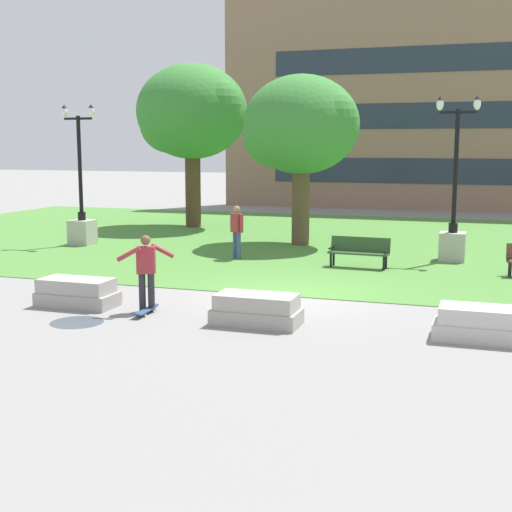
# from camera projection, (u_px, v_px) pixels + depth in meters

# --- Properties ---
(ground_plane) EXTENTS (140.00, 140.00, 0.00)m
(ground_plane) POSITION_uv_depth(u_px,v_px,m) (287.00, 297.00, 17.34)
(ground_plane) COLOR gray
(grass_lawn) EXTENTS (40.00, 20.00, 0.02)m
(grass_lawn) POSITION_uv_depth(u_px,v_px,m) (360.00, 243.00, 26.72)
(grass_lawn) COLOR #4C8438
(grass_lawn) RESTS_ON ground
(concrete_block_center) EXTENTS (1.80, 0.90, 0.64)m
(concrete_block_center) POSITION_uv_depth(u_px,v_px,m) (77.00, 293.00, 16.30)
(concrete_block_center) COLOR #9E9991
(concrete_block_center) RESTS_ON ground
(concrete_block_left) EXTENTS (1.80, 0.90, 0.64)m
(concrete_block_left) POSITION_uv_depth(u_px,v_px,m) (257.00, 310.00, 14.63)
(concrete_block_left) COLOR #9E9991
(concrete_block_left) RESTS_ON ground
(concrete_block_right) EXTENTS (1.80, 0.90, 0.64)m
(concrete_block_right) POSITION_uv_depth(u_px,v_px,m) (483.00, 324.00, 13.46)
(concrete_block_right) COLOR #BCB7B2
(concrete_block_right) RESTS_ON ground
(person_skateboarder) EXTENTS (1.03, 0.92, 1.71)m
(person_skateboarder) POSITION_uv_depth(u_px,v_px,m) (146.00, 268.00, 15.68)
(person_skateboarder) COLOR #28282D
(person_skateboarder) RESTS_ON ground
(skateboard) EXTENTS (0.27, 1.03, 0.14)m
(skateboard) POSITION_uv_depth(u_px,v_px,m) (145.00, 311.00, 15.53)
(skateboard) COLOR #2D4C75
(skateboard) RESTS_ON ground
(puddle) EXTENTS (1.12, 1.12, 0.01)m
(puddle) POSITION_uv_depth(u_px,v_px,m) (77.00, 322.00, 14.85)
(puddle) COLOR #47515B
(puddle) RESTS_ON ground
(park_bench_near_left) EXTENTS (1.83, 0.63, 0.90)m
(park_bench_near_left) POSITION_uv_depth(u_px,v_px,m) (359.00, 250.00, 21.28)
(park_bench_near_left) COLOR #284723
(park_bench_near_left) RESTS_ON grass_lawn
(lamp_post_left) EXTENTS (1.32, 0.80, 5.12)m
(lamp_post_left) POSITION_uv_depth(u_px,v_px,m) (453.00, 228.00, 22.42)
(lamp_post_left) COLOR #ADA89E
(lamp_post_left) RESTS_ON grass_lawn
(lamp_post_right) EXTENTS (1.32, 0.80, 5.05)m
(lamp_post_right) POSITION_uv_depth(u_px,v_px,m) (82.00, 217.00, 26.05)
(lamp_post_right) COLOR #ADA89E
(lamp_post_right) RESTS_ON grass_lawn
(tree_near_left) EXTENTS (4.38, 4.17, 6.12)m
(tree_near_left) POSITION_uv_depth(u_px,v_px,m) (300.00, 127.00, 25.59)
(tree_near_left) COLOR brown
(tree_near_left) RESTS_ON grass_lawn
(tree_far_right) EXTENTS (5.09, 4.84, 7.12)m
(tree_far_right) POSITION_uv_depth(u_px,v_px,m) (191.00, 113.00, 31.13)
(tree_far_right) COLOR #4C3823
(tree_far_right) RESTS_ON grass_lawn
(person_bystander_near_lawn) EXTENTS (0.56, 0.46, 1.71)m
(person_bystander_near_lawn) POSITION_uv_depth(u_px,v_px,m) (237.00, 229.00, 22.81)
(person_bystander_near_lawn) COLOR #384C7A
(person_bystander_near_lawn) RESTS_ON grass_lawn
(building_facade_distant) EXTENTS (25.04, 1.03, 13.35)m
(building_facade_distant) POSITION_uv_depth(u_px,v_px,m) (444.00, 88.00, 38.69)
(building_facade_distant) COLOR #8E6B56
(building_facade_distant) RESTS_ON ground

